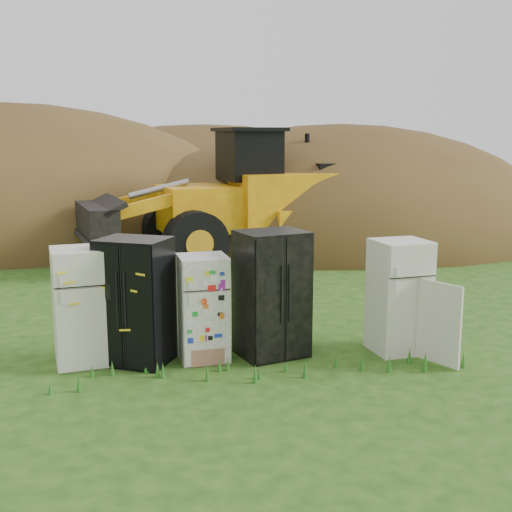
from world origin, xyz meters
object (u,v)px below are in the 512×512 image
at_px(fridge_black_side, 135,301).
at_px(fridge_sticker, 203,308).
at_px(fridge_open_door, 399,296).
at_px(fridge_dark_mid, 272,294).
at_px(fridge_leftmost, 81,306).
at_px(wheel_loader, 218,196).

height_order(fridge_black_side, fridge_sticker, fridge_black_side).
relative_size(fridge_sticker, fridge_open_door, 0.91).
relative_size(fridge_black_side, fridge_dark_mid, 0.97).
relative_size(fridge_leftmost, wheel_loader, 0.24).
height_order(fridge_black_side, wheel_loader, wheel_loader).
bearing_deg(fridge_sticker, fridge_open_door, -7.84).
bearing_deg(fridge_leftmost, fridge_sticker, -13.80).
bearing_deg(wheel_loader, fridge_sticker, -111.24).
xyz_separation_m(fridge_dark_mid, wheel_loader, (-0.31, 7.47, 0.80)).
bearing_deg(fridge_dark_mid, fridge_open_door, -21.23).
bearing_deg(fridge_black_side, fridge_open_door, 24.19).
height_order(fridge_sticker, wheel_loader, wheel_loader).
xyz_separation_m(fridge_sticker, fridge_dark_mid, (1.05, 0.08, 0.17)).
height_order(fridge_sticker, fridge_dark_mid, fridge_dark_mid).
height_order(fridge_leftmost, wheel_loader, wheel_loader).
bearing_deg(fridge_open_door, fridge_leftmost, 169.46).
xyz_separation_m(fridge_black_side, fridge_dark_mid, (2.05, 0.07, 0.03)).
bearing_deg(wheel_loader, fridge_leftmost, -124.31).
distance_m(fridge_black_side, fridge_sticker, 1.01).
bearing_deg(wheel_loader, fridge_dark_mid, -103.25).
distance_m(fridge_black_side, fridge_open_door, 4.04).
distance_m(fridge_sticker, wheel_loader, 7.64).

